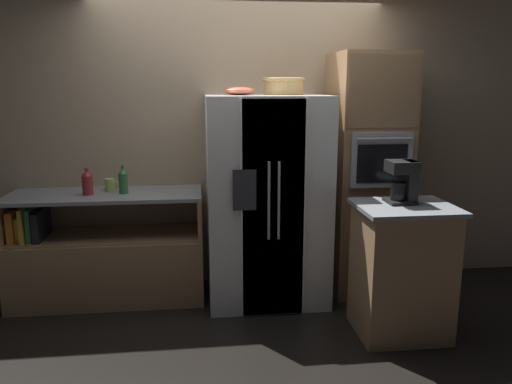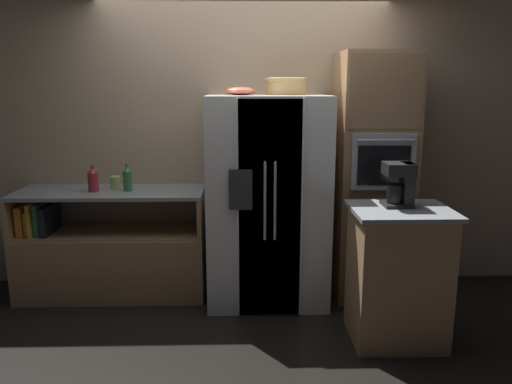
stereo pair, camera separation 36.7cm
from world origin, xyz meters
name	(u,v)px [view 1 (the left image)]	position (x,y,z in m)	size (l,w,h in m)	color
ground_plane	(244,298)	(0.00, 0.00, 0.00)	(20.00, 20.00, 0.00)	black
wall_back	(238,131)	(0.00, 0.48, 1.40)	(12.00, 0.06, 2.80)	tan
counter_left	(107,261)	(-1.16, 0.15, 0.34)	(1.59, 0.59, 0.92)	#A87F56
refrigerator	(266,200)	(0.19, 0.04, 0.86)	(0.98, 0.83, 1.72)	white
wall_oven	(367,175)	(1.08, 0.13, 1.04)	(0.61, 0.70, 2.07)	#A87F56
island_counter	(402,270)	(1.08, -0.73, 0.49)	(0.68, 0.57, 0.97)	#A87F56
wicker_basket	(283,86)	(0.34, 0.13, 1.80)	(0.35, 0.35, 0.14)	tan
fruit_bowl	(239,91)	(-0.03, 0.07, 1.76)	(0.26, 0.26, 0.07)	#DB664C
bottle_tall	(87,182)	(-1.27, 0.12, 1.03)	(0.09, 0.09, 0.22)	maroon
bottle_short	(123,181)	(-0.98, 0.13, 1.03)	(0.07, 0.07, 0.23)	#33723F
mug	(110,185)	(-1.11, 0.24, 0.98)	(0.12, 0.08, 0.11)	#B2D166
coffee_maker	(404,180)	(1.09, -0.65, 1.14)	(0.20, 0.19, 0.31)	black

